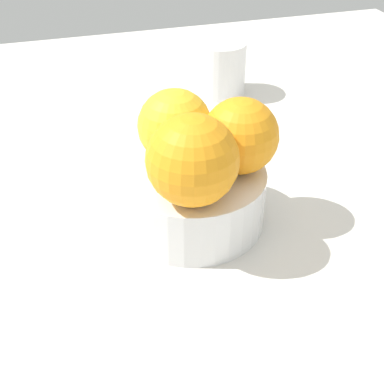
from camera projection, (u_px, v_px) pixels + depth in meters
ground_plane at (192, 228)px, 49.31cm from camera, size 110.00×110.00×2.00cm
fruit_bowl at (192, 198)px, 47.32cm from camera, size 13.13×13.13×5.20cm
orange_in_bowl_0 at (175, 126)px, 45.82cm from camera, size 6.59×6.59×6.59cm
orange_in_bowl_1 at (192, 160)px, 40.39cm from camera, size 7.35×7.35×7.35cm
orange_in_bowl_2 at (240, 136)px, 44.35cm from camera, size 6.59×6.59×6.59cm
ceramic_cup at (220, 68)px, 69.91cm from camera, size 6.79×6.79×7.04cm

